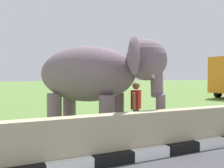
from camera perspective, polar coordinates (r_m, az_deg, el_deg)
barrier_parapet at (r=5.19m, az=-0.05°, el=-12.84°), size 28.00×0.36×1.00m
elephant at (r=7.07m, az=-3.66°, el=2.17°), size 3.85×3.82×2.87m
person_handler at (r=7.29m, az=5.89°, el=-5.23°), size 0.52×0.54×1.66m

